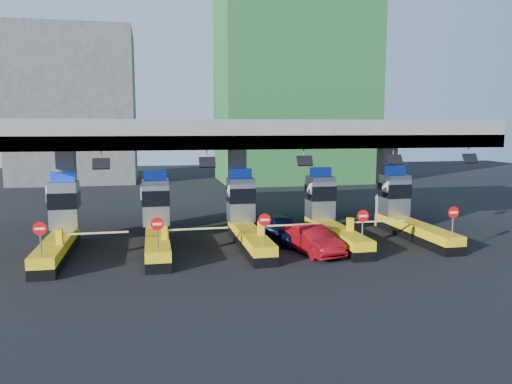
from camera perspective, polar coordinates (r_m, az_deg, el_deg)
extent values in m
plane|color=black|center=(28.58, -1.10, -5.95)|extent=(120.00, 120.00, 0.00)
cube|color=slate|center=(30.75, -2.18, 6.75)|extent=(28.00, 12.00, 1.50)
cube|color=#4C4C49|center=(25.16, 0.03, 5.69)|extent=(28.00, 0.60, 0.70)
cube|color=slate|center=(30.93, -20.73, -0.23)|extent=(1.00, 1.00, 5.50)
cube|color=slate|center=(30.99, -2.15, 0.27)|extent=(1.00, 1.00, 5.50)
cube|color=slate|center=(34.12, 14.64, 0.70)|extent=(1.00, 1.00, 5.50)
cylinder|color=slate|center=(24.75, -17.26, 3.94)|extent=(0.06, 0.06, 0.50)
cube|color=black|center=(24.58, -17.27, 3.09)|extent=(0.80, 0.38, 0.54)
cylinder|color=slate|center=(24.79, -5.65, 4.24)|extent=(0.06, 0.06, 0.50)
cube|color=black|center=(24.62, -5.59, 3.40)|extent=(0.80, 0.38, 0.54)
cylinder|color=slate|center=(25.82, 5.48, 4.37)|extent=(0.06, 0.06, 0.50)
cube|color=black|center=(25.65, 5.60, 3.56)|extent=(0.80, 0.38, 0.54)
cylinder|color=slate|center=(27.72, 15.42, 4.35)|extent=(0.06, 0.06, 0.50)
cube|color=black|center=(27.57, 15.59, 3.59)|extent=(0.80, 0.38, 0.54)
cylinder|color=slate|center=(30.05, 23.09, 4.24)|extent=(0.06, 0.06, 0.50)
cube|color=black|center=(29.91, 23.28, 3.54)|extent=(0.80, 0.38, 0.54)
cube|color=black|center=(27.49, -21.75, -6.49)|extent=(1.20, 8.00, 0.50)
cube|color=#E5B70C|center=(27.38, -21.80, -5.48)|extent=(1.20, 8.00, 0.50)
cube|color=#9EA3A8|center=(29.82, -21.04, -1.38)|extent=(1.50, 1.50, 2.60)
cube|color=black|center=(29.76, -21.07, -0.82)|extent=(1.56, 1.56, 0.90)
cube|color=#0C2DBF|center=(29.63, -21.18, 1.64)|extent=(1.30, 0.35, 0.55)
cube|color=white|center=(29.57, -22.72, -0.17)|extent=(0.06, 0.70, 0.90)
cylinder|color=slate|center=(23.74, -23.38, -5.27)|extent=(0.07, 0.07, 1.30)
cylinder|color=red|center=(23.59, -23.47, -3.86)|extent=(0.60, 0.04, 0.60)
cube|color=white|center=(23.57, -23.49, -3.87)|extent=(0.42, 0.02, 0.10)
cube|color=#E5B70C|center=(26.04, -21.56, -4.76)|extent=(0.30, 0.35, 0.70)
cube|color=white|center=(25.79, -17.94, -4.49)|extent=(3.20, 0.08, 0.08)
cube|color=black|center=(27.07, -11.21, -6.31)|extent=(1.20, 8.00, 0.50)
cube|color=#E5B70C|center=(26.96, -11.24, -5.28)|extent=(1.20, 8.00, 0.50)
cube|color=#9EA3A8|center=(29.43, -11.39, -1.14)|extent=(1.50, 1.50, 2.60)
cube|color=black|center=(29.37, -11.40, -0.57)|extent=(1.56, 1.56, 0.90)
cube|color=#0C2DBF|center=(29.24, -11.47, 1.92)|extent=(1.30, 0.35, 0.55)
cube|color=white|center=(29.04, -12.99, 0.09)|extent=(0.06, 0.70, 0.90)
cylinder|color=slate|center=(23.25, -11.18, -5.05)|extent=(0.07, 0.07, 1.30)
cylinder|color=red|center=(23.10, -11.22, -3.61)|extent=(0.60, 0.04, 0.60)
cube|color=white|center=(23.07, -11.21, -3.62)|extent=(0.42, 0.02, 0.10)
cube|color=#E5B70C|center=(25.66, -10.45, -4.53)|extent=(0.30, 0.35, 0.70)
cube|color=white|center=(25.73, -6.77, -4.20)|extent=(3.20, 0.08, 0.08)
cube|color=black|center=(27.56, -0.71, -5.92)|extent=(1.20, 8.00, 0.50)
cube|color=#E5B70C|center=(27.45, -0.71, -4.90)|extent=(1.20, 8.00, 0.50)
cube|color=#9EA3A8|center=(29.88, -1.76, -0.87)|extent=(1.50, 1.50, 2.60)
cube|color=black|center=(29.82, -1.75, -0.30)|extent=(1.56, 1.56, 0.90)
cube|color=#0C2DBF|center=(29.69, -1.77, 2.15)|extent=(1.30, 0.35, 0.55)
cube|color=white|center=(29.37, -3.20, 0.35)|extent=(0.06, 0.70, 0.90)
cylinder|color=slate|center=(23.82, 0.97, -4.60)|extent=(0.07, 0.07, 1.30)
cylinder|color=red|center=(23.67, 0.99, -3.20)|extent=(0.60, 0.04, 0.60)
cube|color=white|center=(23.65, 1.01, -3.21)|extent=(0.42, 0.02, 0.10)
cube|color=#E5B70C|center=(26.25, 0.55, -4.14)|extent=(0.30, 0.35, 0.70)
cube|color=white|center=(26.63, 4.03, -3.77)|extent=(3.20, 0.08, 0.08)
cube|color=black|center=(28.93, 9.10, -5.37)|extent=(1.20, 8.00, 0.50)
cube|color=#E5B70C|center=(28.82, 9.12, -4.40)|extent=(1.20, 8.00, 0.50)
cube|color=#9EA3A8|center=(31.14, 7.34, -0.59)|extent=(1.50, 1.50, 2.60)
cube|color=black|center=(31.08, 7.36, -0.04)|extent=(1.56, 1.56, 0.90)
cube|color=#0C2DBF|center=(30.96, 7.39, 2.31)|extent=(1.30, 0.35, 0.55)
cube|color=white|center=(30.52, 6.12, 0.59)|extent=(0.06, 0.70, 0.90)
cylinder|color=slate|center=(25.38, 12.07, -4.01)|extent=(0.07, 0.07, 1.30)
cylinder|color=red|center=(25.25, 12.14, -2.69)|extent=(0.60, 0.04, 0.60)
cube|color=white|center=(25.22, 12.16, -2.70)|extent=(0.42, 0.02, 0.10)
cube|color=#E5B70C|center=(27.74, 10.71, -3.64)|extent=(0.30, 0.35, 0.70)
cube|color=white|center=(28.39, 13.79, -3.26)|extent=(3.20, 0.08, 0.08)
cube|color=black|center=(31.04, 17.78, -4.76)|extent=(1.20, 8.00, 0.50)
cube|color=#E5B70C|center=(30.94, 17.82, -3.85)|extent=(1.20, 8.00, 0.50)
cube|color=#9EA3A8|center=(33.12, 15.53, -0.32)|extent=(1.50, 1.50, 2.60)
cube|color=black|center=(33.06, 15.57, 0.19)|extent=(1.56, 1.56, 0.90)
cube|color=#0C2DBF|center=(32.95, 15.63, 2.40)|extent=(1.30, 0.35, 0.55)
cube|color=white|center=(32.41, 14.56, 0.80)|extent=(0.06, 0.70, 0.90)
cylinder|color=slate|center=(27.77, 21.56, -3.39)|extent=(0.07, 0.07, 1.30)
cylinder|color=red|center=(27.65, 21.66, -2.18)|extent=(0.60, 0.04, 0.60)
cube|color=white|center=(27.63, 21.68, -2.19)|extent=(0.42, 0.02, 0.10)
cube|color=#E5B70C|center=(30.00, 19.58, -3.11)|extent=(0.30, 0.35, 0.70)
cube|color=white|center=(30.87, 22.20, -2.75)|extent=(3.20, 0.08, 0.08)
cube|color=#1E5926|center=(62.19, 4.38, 14.25)|extent=(18.00, 12.00, 28.00)
cube|color=#4C4C49|center=(63.96, -20.06, 9.15)|extent=(14.00, 10.00, 18.00)
imported|color=black|center=(28.98, 2.68, -4.15)|extent=(3.28, 5.04, 1.60)
imported|color=maroon|center=(26.51, 6.43, -5.44)|extent=(2.45, 4.66, 1.46)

